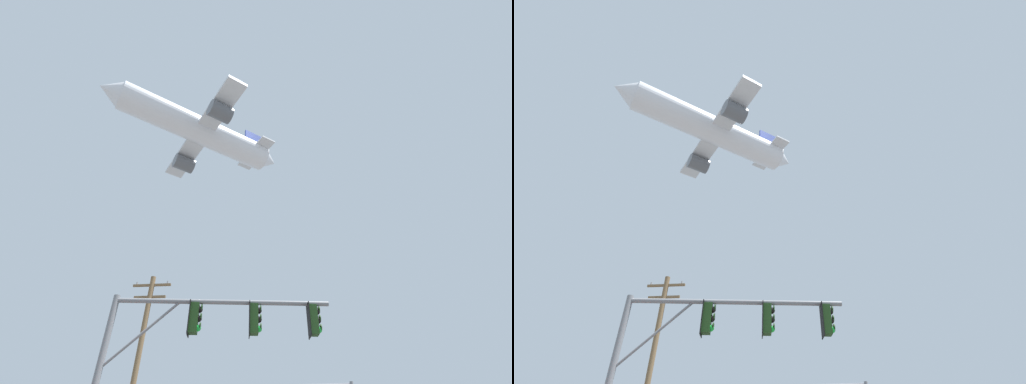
{
  "view_description": "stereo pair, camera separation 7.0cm",
  "coord_description": "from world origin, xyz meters",
  "views": [
    {
      "loc": [
        0.35,
        -3.02,
        1.73
      ],
      "look_at": [
        -1.01,
        14.67,
        15.64
      ],
      "focal_mm": 24.78,
      "sensor_mm": 36.0,
      "label": 1
    },
    {
      "loc": [
        0.42,
        -3.01,
        1.73
      ],
      "look_at": [
        -1.01,
        14.67,
        15.64
      ],
      "focal_mm": 24.78,
      "sensor_mm": 36.0,
      "label": 2
    }
  ],
  "objects": [
    {
      "name": "signal_pole_near",
      "position": [
        -2.18,
        7.74,
        4.7
      ],
      "size": [
        6.77,
        1.07,
        6.03
      ],
      "color": "slate",
      "rests_on": "ground"
    },
    {
      "name": "airplane",
      "position": [
        -9.01,
        25.54,
        34.28
      ],
      "size": [
        20.26,
        16.45,
        6.34
      ],
      "color": "white"
    },
    {
      "name": "utility_pole",
      "position": [
        -7.08,
        15.68,
        5.56
      ],
      "size": [
        2.2,
        0.28,
        10.5
      ],
      "color": "brown",
      "rests_on": "ground"
    }
  ]
}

